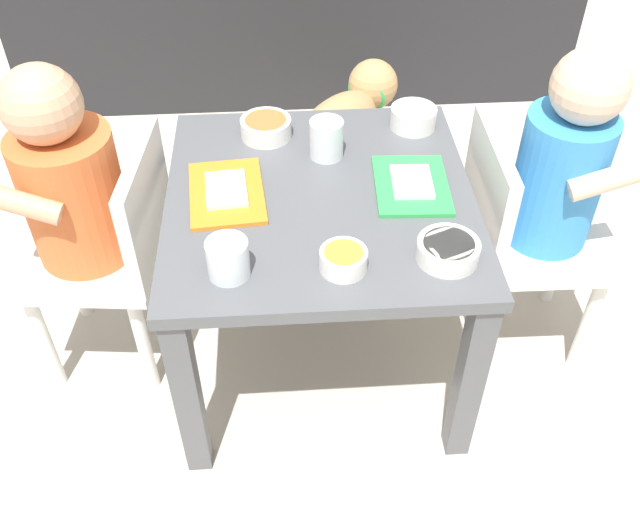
{
  "coord_description": "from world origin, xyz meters",
  "views": [
    {
      "loc": [
        -0.07,
        -1.01,
        1.21
      ],
      "look_at": [
        0.0,
        0.0,
        0.28
      ],
      "focal_mm": 39.43,
      "sensor_mm": 36.0,
      "label": 1
    }
  ],
  "objects": [
    {
      "name": "cereal_bowl_right_side",
      "position": [
        0.2,
        0.21,
        0.46
      ],
      "size": [
        0.09,
        0.09,
        0.04
      ],
      "color": "white",
      "rests_on": "dining_table"
    },
    {
      "name": "ground_plane",
      "position": [
        0.0,
        0.0,
        0.0
      ],
      "size": [
        7.0,
        7.0,
        0.0
      ],
      "primitive_type": "plane",
      "color": "beige"
    },
    {
      "name": "water_cup_right",
      "position": [
        -0.16,
        -0.2,
        0.46
      ],
      "size": [
        0.07,
        0.07,
        0.06
      ],
      "color": "white",
      "rests_on": "dining_table"
    },
    {
      "name": "seated_child_left",
      "position": [
        -0.44,
        0.04,
        0.42
      ],
      "size": [
        0.31,
        0.31,
        0.68
      ],
      "color": "white",
      "rests_on": "ground"
    },
    {
      "name": "cereal_bowl_left_side",
      "position": [
        -0.09,
        0.2,
        0.45
      ],
      "size": [
        0.1,
        0.1,
        0.04
      ],
      "color": "white",
      "rests_on": "dining_table"
    },
    {
      "name": "food_tray_left",
      "position": [
        -0.17,
        0.01,
        0.44
      ],
      "size": [
        0.15,
        0.2,
        0.02
      ],
      "color": "orange",
      "rests_on": "dining_table"
    },
    {
      "name": "veggie_bowl_near",
      "position": [
        0.02,
        -0.2,
        0.45
      ],
      "size": [
        0.08,
        0.08,
        0.03
      ],
      "color": "white",
      "rests_on": "dining_table"
    },
    {
      "name": "dog",
      "position": [
        0.1,
        0.58,
        0.21
      ],
      "size": [
        0.36,
        0.43,
        0.32
      ],
      "color": "tan",
      "rests_on": "ground"
    },
    {
      "name": "food_tray_right",
      "position": [
        0.17,
        0.01,
        0.44
      ],
      "size": [
        0.14,
        0.18,
        0.02
      ],
      "color": "green",
      "rests_on": "dining_table"
    },
    {
      "name": "seated_child_right",
      "position": [
        0.44,
        0.03,
        0.43
      ],
      "size": [
        0.28,
        0.28,
        0.69
      ],
      "color": "white",
      "rests_on": "ground"
    },
    {
      "name": "water_cup_left",
      "position": [
        0.02,
        0.12,
        0.47
      ],
      "size": [
        0.06,
        0.06,
        0.07
      ],
      "color": "white",
      "rests_on": "dining_table"
    },
    {
      "name": "veggie_bowl_far",
      "position": [
        0.19,
        -0.18,
        0.45
      ],
      "size": [
        0.1,
        0.1,
        0.03
      ],
      "color": "white",
      "rests_on": "dining_table"
    },
    {
      "name": "dining_table",
      "position": [
        0.0,
        0.0,
        0.36
      ],
      "size": [
        0.56,
        0.58,
        0.43
      ],
      "color": "#515459",
      "rests_on": "ground"
    }
  ]
}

